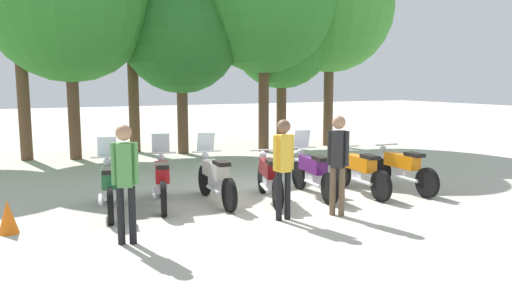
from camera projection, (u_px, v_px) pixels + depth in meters
name	position (u px, v px, depth m)	size (l,w,h in m)	color
ground_plane	(267.00, 200.00, 10.63)	(80.00, 80.00, 0.00)	#BCB7A8
motorcycle_0	(109.00, 185.00, 9.52)	(0.71, 2.18, 1.37)	black
motorcycle_1	(162.00, 180.00, 10.06)	(0.81, 2.14, 1.37)	black
motorcycle_2	(215.00, 177.00, 10.32)	(0.62, 2.19, 1.37)	black
motorcycle_3	(269.00, 176.00, 10.48)	(0.84, 2.13, 0.99)	black
motorcycle_4	(313.00, 172.00, 10.92)	(0.68, 2.18, 1.37)	black
motorcycle_5	(360.00, 171.00, 11.14)	(0.63, 2.19, 0.99)	black
motorcycle_6	(402.00, 168.00, 11.44)	(0.62, 2.19, 0.99)	black
person_0	(338.00, 157.00, 9.23)	(0.34, 0.37, 1.83)	brown
person_1	(125.00, 174.00, 7.60)	(0.40, 0.31, 1.81)	black
person_2	(283.00, 161.00, 8.94)	(0.40, 0.24, 1.78)	black
tree_4	(181.00, 34.00, 16.78)	(3.91, 3.91, 5.92)	brown
tree_5	(264.00, 0.00, 17.13)	(4.89, 4.89, 7.57)	brown
tree_6	(282.00, 38.00, 18.47)	(3.66, 3.66, 5.80)	brown
tree_7	(330.00, 9.00, 18.79)	(4.64, 4.64, 7.37)	brown
traffic_cone	(8.00, 217.00, 8.24)	(0.32, 0.32, 0.55)	orange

